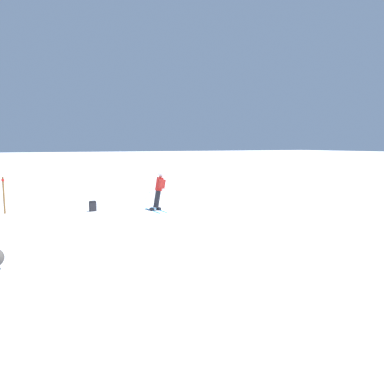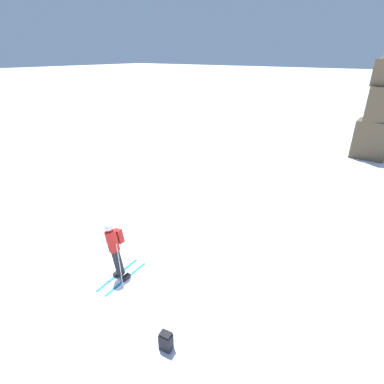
% 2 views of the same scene
% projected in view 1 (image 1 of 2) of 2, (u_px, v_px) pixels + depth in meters
% --- Properties ---
extents(ground_plane, '(300.00, 300.00, 0.00)m').
position_uv_depth(ground_plane, '(126.00, 213.00, 17.51)').
color(ground_plane, white).
extents(skier, '(1.29, 1.81, 1.91)m').
position_uv_depth(skier, '(159.00, 188.00, 18.09)').
color(skier, '#1E7AC6').
rests_on(skier, ground).
extents(spare_backpack, '(0.33, 0.26, 0.50)m').
position_uv_depth(spare_backpack, '(93.00, 206.00, 17.87)').
color(spare_backpack, black).
rests_on(spare_backpack, ground).
extents(trail_marker, '(0.13, 0.13, 1.71)m').
position_uv_depth(trail_marker, '(4.00, 193.00, 17.18)').
color(trail_marker, brown).
rests_on(trail_marker, ground).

